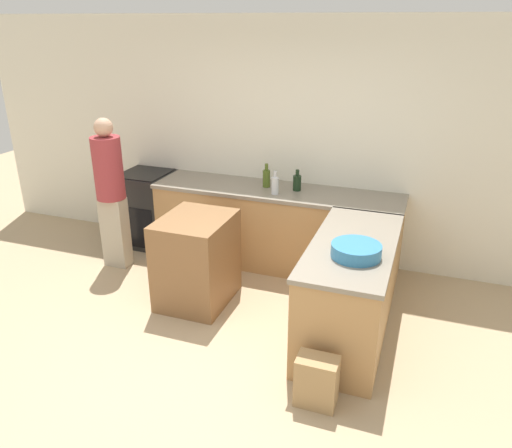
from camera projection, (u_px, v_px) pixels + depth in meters
ground_plane at (203, 363)px, 4.13m from camera, size 14.00×14.00×0.00m
wall_back at (287, 142)px, 5.63m from camera, size 8.00×0.06×2.70m
counter_back at (276, 227)px, 5.66m from camera, size 2.78×0.69×0.90m
counter_peninsula at (350, 289)px, 4.35m from camera, size 0.69×1.62×0.90m
range_oven at (147, 208)px, 6.21m from camera, size 0.59×0.62×0.92m
island_table at (197, 260)px, 4.91m from camera, size 0.64×0.77×0.89m
mixing_bowl at (356, 251)px, 3.91m from camera, size 0.40×0.40×0.11m
wine_bottle_dark at (297, 182)px, 5.42m from camera, size 0.09×0.09×0.23m
olive_oil_bottle at (266, 178)px, 5.53m from camera, size 0.08×0.08×0.27m
vinegar_bottle_clear at (275, 185)px, 5.31m from camera, size 0.08×0.08×0.25m
person_by_range at (110, 188)px, 5.45m from camera, size 0.32×0.32×1.69m
paper_bag at (317, 381)px, 3.63m from camera, size 0.30×0.20×0.39m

